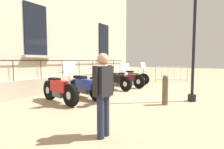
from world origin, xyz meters
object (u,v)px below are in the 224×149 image
Objects in this scene: motorcycle_black at (115,80)px; bollard at (165,90)px; pedestrian_standing at (103,91)px; motorcycle_blue at (85,87)px; motorcycle_yellow at (100,83)px; motorcycle_red at (59,90)px; crowd_barrier at (171,74)px; motorcycle_maroon at (128,79)px; motorcycle_green at (134,77)px.

motorcycle_black is 3.45m from bollard.
motorcycle_blue is at bearing 136.06° from pedestrian_standing.
motorcycle_yellow is 1.20× the size of pedestrian_standing.
motorcycle_red is at bearing -100.82° from motorcycle_blue.
motorcycle_red reaches higher than crowd_barrier.
pedestrian_standing is (2.55, -6.04, 0.45)m from motorcycle_maroon.
motorcycle_maroon is at bearing 88.99° from motorcycle_blue.
motorcycle_green is 5.10m from bollard.
motorcycle_blue is at bearing -84.69° from motorcycle_yellow.
motorcycle_green is (-0.20, 1.16, 0.00)m from motorcycle_maroon.
motorcycle_red is at bearing -92.71° from motorcycle_yellow.
motorcycle_black is 1.31× the size of pedestrian_standing.
motorcycle_black reaches higher than crowd_barrier.
motorcycle_green is at bearing 99.67° from motorcycle_maroon.
bollard is (2.91, 0.59, 0.05)m from motorcycle_blue.
motorcycle_yellow is at bearing 126.79° from pedestrian_standing.
motorcycle_black is at bearing -95.78° from motorcycle_maroon.
bollard is at bearing -9.99° from motorcycle_yellow.
motorcycle_black is at bearing 149.19° from bollard.
motorcycle_blue is 1.06× the size of crowd_barrier.
motorcycle_yellow reaches higher than motorcycle_maroon.
motorcycle_blue is at bearing -168.59° from bollard.
motorcycle_green is 2.05× the size of bollard.
motorcycle_red is 0.96× the size of motorcycle_maroon.
crowd_barrier is (1.50, 7.04, 0.12)m from motorcycle_blue.
bollard is (3.04, -4.10, 0.05)m from motorcycle_green.
motorcycle_green is at bearing 91.65° from motorcycle_blue.
motorcycle_red is 3.54m from bollard.
motorcycle_yellow is 1.95× the size of bollard.
bollard is 0.62× the size of pedestrian_standing.
pedestrian_standing is at bearing -67.10° from motorcycle_maroon.
motorcycle_red is at bearing -92.52° from motorcycle_black.
motorcycle_black is at bearing 87.48° from motorcycle_red.
crowd_barrier is at bearing 102.26° from bollard.
crowd_barrier is at bearing 74.81° from motorcycle_yellow.
crowd_barrier is (1.64, 2.35, 0.12)m from motorcycle_green.
pedestrian_standing is at bearing -61.26° from motorcycle_black.
pedestrian_standing reaches higher than motorcycle_red.
bollard is at bearing 28.28° from motorcycle_red.
pedestrian_standing is at bearing -26.88° from motorcycle_red.
crowd_barrier is (1.61, 5.92, 0.11)m from motorcycle_yellow.
crowd_barrier is (1.44, 3.51, 0.13)m from motorcycle_maroon.
motorcycle_green reaches higher than motorcycle_yellow.
motorcycle_maroon is at bearing -80.33° from motorcycle_green.
bollard is (2.84, -2.94, 0.06)m from motorcycle_maroon.
motorcycle_black is 1.06× the size of crowd_barrier.
motorcycle_green reaches higher than motorcycle_blue.
motorcycle_maroon is at bearing 112.90° from pedestrian_standing.
motorcycle_yellow is at bearing 170.01° from bollard.
motorcycle_blue is at bearing 79.18° from motorcycle_red.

